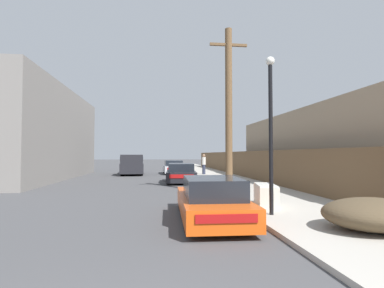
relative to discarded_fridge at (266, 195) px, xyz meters
The scene contains 13 objects.
sidewalk_curb 15.44m from the discarded_fridge, 85.62° to the left, with size 4.20×63.00×0.12m, color #ADA89E.
discarded_fridge is the anchor object (origin of this frame).
parked_sports_car_red 2.46m from the discarded_fridge, 148.79° to the right, with size 1.86×4.75×1.23m.
car_parked_mid 10.34m from the discarded_fridge, 101.52° to the left, with size 2.14×4.39×1.27m.
car_parked_far 19.27m from the discarded_fridge, 96.30° to the left, with size 1.95×4.48×1.30m.
pickup_truck 19.19m from the discarded_fridge, 108.03° to the left, with size 2.34×5.72×1.85m.
utility_pole 5.41m from the discarded_fridge, 94.02° to the left, with size 1.80×0.33×7.75m.
street_lamp 2.69m from the discarded_fridge, 103.76° to the right, with size 0.26×0.26×4.65m.
brush_pile 3.57m from the discarded_fridge, 67.68° to the right, with size 2.34×1.99×0.74m.
wooden_fence 14.76m from the discarded_fridge, 77.75° to the left, with size 0.08×43.24×1.99m, color brown.
building_left_block 19.93m from the discarded_fridge, 134.15° to the left, with size 7.00×16.93×6.81m, color gray.
building_right_house 9.94m from the discarded_fridge, 43.15° to the left, with size 6.00×18.34×4.42m, color gray.
pedestrian 16.45m from the discarded_fridge, 88.44° to the left, with size 0.34×0.34×1.77m.
Camera 1 is at (0.49, -1.64, 1.87)m, focal length 28.00 mm.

